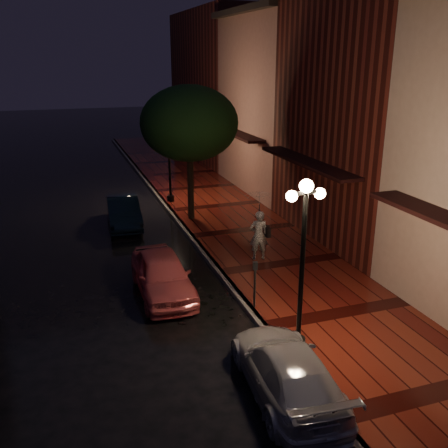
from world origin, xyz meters
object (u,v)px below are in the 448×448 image
object	(u,v)px
parking_meter	(255,280)
navy_car	(123,212)
streetlamp_near	(303,257)
silver_car	(287,370)
streetlamp_far	(169,152)
pink_car	(162,274)
woman_with_umbrella	(259,215)
street_tree	(190,126)

from	to	relation	value
parking_meter	navy_car	bearing A→B (deg)	119.68
streetlamp_near	silver_car	distance (m)	2.58
silver_car	parking_meter	distance (m)	3.79
streetlamp_far	navy_car	world-z (taller)	streetlamp_far
silver_car	pink_car	bearing A→B (deg)	-70.07
streetlamp_far	silver_car	xyz separation A→B (m)	(-0.95, -15.33, -2.00)
navy_car	woman_with_umbrella	bearing A→B (deg)	-51.92
streetlamp_near	navy_car	world-z (taller)	streetlamp_near
street_tree	pink_car	distance (m)	8.07
parking_meter	streetlamp_far	bearing A→B (deg)	103.23
street_tree	streetlamp_near	bearing A→B (deg)	-91.35
streetlamp_near	silver_car	xyz separation A→B (m)	(-0.95, -1.33, -2.00)
streetlamp_near	street_tree	xyz separation A→B (m)	(0.26, 10.99, 1.64)
streetlamp_far	silver_car	distance (m)	15.49
pink_car	parking_meter	bearing A→B (deg)	-39.93
pink_car	woman_with_umbrella	xyz separation A→B (m)	(3.77, 1.38, 1.13)
navy_car	silver_car	world-z (taller)	navy_car
silver_car	woman_with_umbrella	distance (m)	7.45
street_tree	pink_car	size ratio (longest dim) A/B	1.48
streetlamp_near	woman_with_umbrella	distance (m)	5.88
pink_car	parking_meter	distance (m)	3.00
navy_car	pink_car	bearing A→B (deg)	-85.19
streetlamp_far	woman_with_umbrella	world-z (taller)	streetlamp_far
street_tree	parking_meter	bearing A→B (deg)	-93.05
navy_car	woman_with_umbrella	xyz separation A→B (m)	(3.98, -5.69, 1.17)
streetlamp_far	woman_with_umbrella	size ratio (longest dim) A/B	1.73
street_tree	parking_meter	size ratio (longest dim) A/B	4.14
pink_car	streetlamp_near	bearing A→B (deg)	-59.69
streetlamp_far	parking_meter	world-z (taller)	streetlamp_far
woman_with_umbrella	pink_car	bearing A→B (deg)	30.96
streetlamp_far	pink_car	distance (m)	10.20
street_tree	pink_car	bearing A→B (deg)	-112.23
streetlamp_near	woman_with_umbrella	bearing A→B (deg)	77.17
pink_car	parking_meter	size ratio (longest dim) A/B	2.79
pink_car	street_tree	bearing A→B (deg)	68.15
parking_meter	woman_with_umbrella	bearing A→B (deg)	79.93
streetlamp_far	silver_car	size ratio (longest dim) A/B	1.04
pink_car	silver_car	world-z (taller)	pink_car
navy_car	woman_with_umbrella	size ratio (longest dim) A/B	1.52
pink_car	navy_car	bearing A→B (deg)	92.09
pink_car	navy_car	distance (m)	7.07
street_tree	silver_car	xyz separation A→B (m)	(-1.21, -12.32, -3.65)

